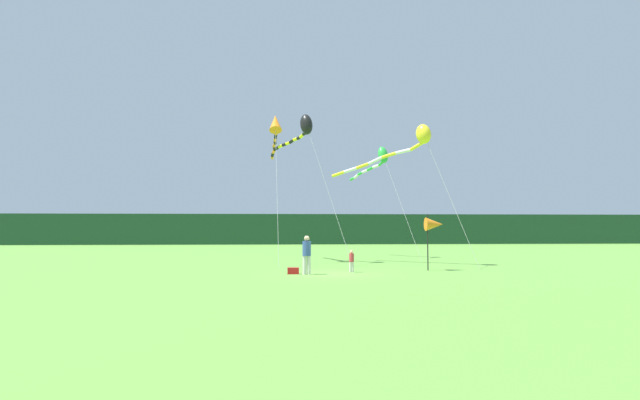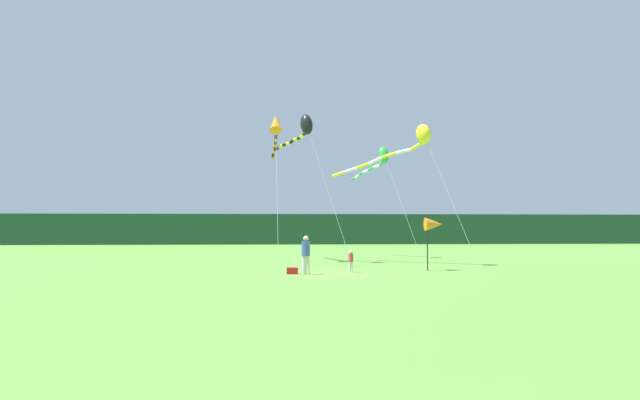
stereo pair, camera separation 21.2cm
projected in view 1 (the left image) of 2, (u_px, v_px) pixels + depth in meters
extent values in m
plane|color=#5B9338|center=(329.00, 274.00, 24.79)|extent=(120.00, 120.00, 0.00)
cube|color=#1E4228|center=(298.00, 229.00, 69.71)|extent=(108.00, 2.68, 3.98)
cylinder|color=silver|center=(305.00, 265.00, 24.60)|extent=(0.18, 0.18, 0.87)
cylinder|color=silver|center=(309.00, 265.00, 24.62)|extent=(0.18, 0.18, 0.87)
cylinder|color=#334C8C|center=(307.00, 248.00, 24.65)|extent=(0.40, 0.40, 0.69)
sphere|color=tan|center=(307.00, 238.00, 24.68)|extent=(0.25, 0.25, 0.25)
cylinder|color=silver|center=(350.00, 267.00, 25.76)|extent=(0.11, 0.11, 0.52)
cylinder|color=silver|center=(353.00, 267.00, 25.77)|extent=(0.11, 0.11, 0.52)
cylinder|color=#B23338|center=(352.00, 258.00, 25.79)|extent=(0.24, 0.24, 0.41)
sphere|color=tan|center=(352.00, 252.00, 25.80)|extent=(0.15, 0.15, 0.15)
cube|color=red|center=(293.00, 271.00, 24.80)|extent=(0.54, 0.35, 0.30)
cylinder|color=black|center=(428.00, 242.00, 26.95)|extent=(0.06, 0.06, 2.89)
cone|color=orange|center=(434.00, 224.00, 27.03)|extent=(0.90, 0.70, 0.70)
cylinder|color=#B2B2B2|center=(328.00, 192.00, 31.09)|extent=(2.50, 3.21, 8.66)
ellipsoid|color=black|center=(306.00, 124.00, 32.81)|extent=(1.26, 1.34, 1.50)
cylinder|color=black|center=(305.00, 134.00, 32.94)|extent=(0.36, 0.44, 0.24)
cylinder|color=yellow|center=(302.00, 136.00, 33.24)|extent=(0.37, 0.48, 0.31)
cylinder|color=black|center=(299.00, 138.00, 33.55)|extent=(0.37, 0.44, 0.24)
cylinder|color=yellow|center=(296.00, 139.00, 33.83)|extent=(0.41, 0.43, 0.24)
cylinder|color=black|center=(292.00, 141.00, 34.09)|extent=(0.44, 0.46, 0.32)
cylinder|color=yellow|center=(288.00, 143.00, 34.35)|extent=(0.40, 0.43, 0.24)
cylinder|color=black|center=(285.00, 145.00, 34.61)|extent=(0.41, 0.43, 0.25)
cylinder|color=yellow|center=(281.00, 146.00, 34.86)|extent=(0.43, 0.44, 0.27)
cylinder|color=black|center=(277.00, 148.00, 35.13)|extent=(0.40, 0.46, 0.29)
cylinder|color=#B2B2B2|center=(277.00, 189.00, 30.95)|extent=(0.29, 4.78, 8.91)
cone|color=orange|center=(275.00, 123.00, 33.55)|extent=(0.88, 1.33, 1.44)
cylinder|color=orange|center=(276.00, 132.00, 33.76)|extent=(0.23, 0.56, 0.35)
cylinder|color=black|center=(276.00, 136.00, 34.24)|extent=(0.23, 0.56, 0.35)
cylinder|color=orange|center=(275.00, 139.00, 34.72)|extent=(0.24, 0.55, 0.31)
cylinder|color=black|center=(275.00, 142.00, 35.21)|extent=(0.21, 0.54, 0.30)
cylinder|color=orange|center=(274.00, 145.00, 35.68)|extent=(0.30, 0.57, 0.32)
cylinder|color=black|center=(274.00, 148.00, 36.16)|extent=(0.26, 0.57, 0.35)
cylinder|color=orange|center=(274.00, 151.00, 36.63)|extent=(0.32, 0.58, 0.33)
cylinder|color=black|center=(273.00, 154.00, 37.09)|extent=(0.28, 0.58, 0.35)
cylinder|color=orange|center=(272.00, 157.00, 37.57)|extent=(0.20, 0.53, 0.30)
cylinder|color=#B2B2B2|center=(401.00, 205.00, 36.54)|extent=(1.84, 3.66, 7.55)
ellipsoid|color=green|center=(383.00, 155.00, 38.48)|extent=(1.10, 1.22, 1.41)
cylinder|color=green|center=(381.00, 163.00, 38.74)|extent=(0.39, 0.71, 0.38)
cylinder|color=white|center=(376.00, 166.00, 39.25)|extent=(0.55, 0.64, 0.30)
cylinder|color=green|center=(370.00, 169.00, 39.73)|extent=(0.52, 0.68, 0.35)
cylinder|color=white|center=(365.00, 171.00, 40.23)|extent=(0.51, 0.67, 0.31)
cylinder|color=green|center=(360.00, 173.00, 40.76)|extent=(0.42, 0.68, 0.30)
cylinder|color=white|center=(357.00, 176.00, 41.31)|extent=(0.44, 0.71, 0.40)
cylinder|color=green|center=(353.00, 179.00, 41.85)|extent=(0.43, 0.68, 0.30)
cylinder|color=#B2B2B2|center=(450.00, 198.00, 29.09)|extent=(2.23, 2.76, 7.66)
ellipsoid|color=yellow|center=(423.00, 134.00, 30.57)|extent=(1.35, 1.41, 1.37)
cylinder|color=yellow|center=(417.00, 146.00, 30.92)|extent=(0.75, 0.97, 0.52)
cylinder|color=white|center=(403.00, 151.00, 31.56)|extent=(0.90, 0.78, 0.33)
cylinder|color=yellow|center=(389.00, 155.00, 32.12)|extent=(0.89, 0.81, 0.38)
cylinder|color=white|center=(375.00, 161.00, 32.68)|extent=(0.92, 0.82, 0.52)
cylinder|color=yellow|center=(363.00, 166.00, 33.29)|extent=(0.82, 0.89, 0.39)
cylinder|color=white|center=(351.00, 170.00, 33.92)|extent=(0.89, 0.82, 0.39)
cylinder|color=yellow|center=(338.00, 174.00, 34.50)|extent=(0.88, 0.83, 0.41)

